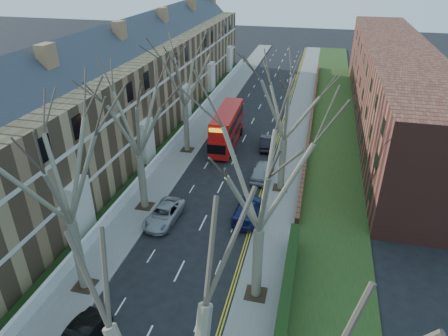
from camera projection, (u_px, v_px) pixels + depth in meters
The scene contains 16 objects.
pavement_left at pixel (210, 117), 55.44m from camera, with size 3.00×102.00×0.12m, color slate.
pavement_right at pixel (297, 124), 52.93m from camera, with size 3.00×102.00×0.12m, color slate.
terrace_left at pixel (130, 92), 47.60m from camera, with size 9.70×78.00×13.60m.
flats_right at pixel (392, 86), 51.63m from camera, with size 13.97×54.00×10.00m.
front_wall_left at pixel (180, 134), 48.67m from camera, with size 0.30×78.00×1.00m.
grass_verge_right at pixel (332, 127), 51.95m from camera, with size 6.00×102.00×0.06m.
tree_left_mid at pixel (58, 162), 22.63m from camera, with size 10.50×10.50×14.71m.
tree_left_far at pixel (134, 109), 31.34m from camera, with size 10.15×10.15×14.22m.
tree_left_dist at pixel (183, 68), 41.47m from camera, with size 10.50×10.50×14.71m.
tree_right_mid at pixel (262, 169), 21.96m from camera, with size 10.50×10.50×14.71m.
tree_right_far at pixel (287, 97), 34.10m from camera, with size 10.15×10.15×14.22m.
double_decker_bus at pixel (227, 129), 46.52m from camera, with size 2.80×9.99×4.19m.
car_left_far at pixel (164, 214), 33.57m from camera, with size 2.26×4.90×1.36m, color #9B9CA0.
car_right_near at pixel (248, 209), 34.11m from camera, with size 2.08×5.11×1.48m, color navy.
car_right_mid at pixel (262, 171), 40.06m from camera, with size 1.88×4.67×1.59m, color gray.
car_right_far at pixel (267, 142), 46.37m from camera, with size 1.49×4.28×1.41m, color black.
Camera 1 is at (8.24, -11.29, 19.97)m, focal length 32.00 mm.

